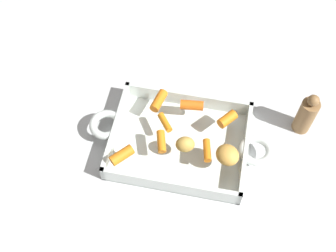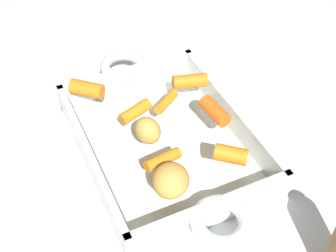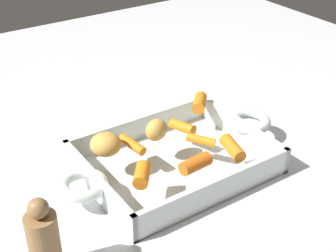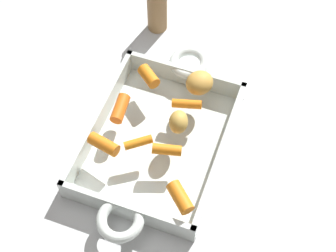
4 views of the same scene
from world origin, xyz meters
name	(u,v)px [view 2 (image 2 of 4)]	position (x,y,z in m)	size (l,w,h in m)	color
ground_plane	(164,148)	(0.00, 0.00, 0.00)	(1.66, 1.66, 0.00)	silver
roasting_dish	(164,140)	(0.00, 0.00, 0.02)	(0.42, 0.24, 0.05)	silver
baby_carrot_short	(231,155)	(0.10, 0.05, 0.06)	(0.02, 0.02, 0.04)	orange
baby_carrot_center_left	(190,81)	(-0.06, 0.07, 0.06)	(0.02, 0.02, 0.05)	orange
baby_carrot_northeast	(87,89)	(-0.11, -0.08, 0.06)	(0.02, 0.02, 0.05)	orange
baby_carrot_southeast	(135,111)	(-0.04, -0.03, 0.06)	(0.02, 0.02, 0.05)	orange
baby_carrot_southwest	(215,111)	(0.01, 0.08, 0.06)	(0.02, 0.02, 0.05)	orange
baby_carrot_long	(166,102)	(-0.04, 0.02, 0.06)	(0.01, 0.01, 0.05)	orange
baby_carrot_center_right	(163,160)	(0.06, -0.03, 0.06)	(0.02, 0.02, 0.05)	orange
potato_near_roast	(171,180)	(0.11, -0.04, 0.07)	(0.05, 0.05, 0.04)	gold
potato_corner	(148,130)	(0.02, -0.03, 0.07)	(0.04, 0.03, 0.04)	gold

